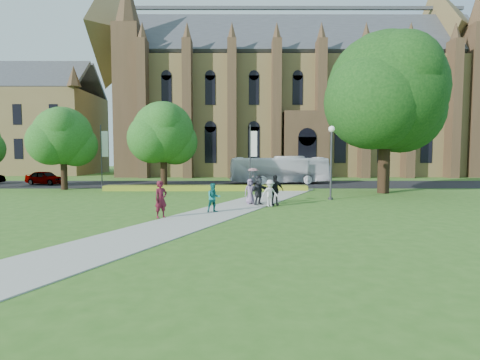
{
  "coord_description": "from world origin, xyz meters",
  "views": [
    {
      "loc": [
        0.96,
        -20.05,
        3.26
      ],
      "look_at": [
        1.02,
        3.72,
        1.6
      ],
      "focal_mm": 28.0,
      "sensor_mm": 36.0,
      "label": 1
    }
  ],
  "objects_px": {
    "streetlamp": "(331,153)",
    "large_tree": "(386,92)",
    "tour_coach": "(279,170)",
    "car_0": "(45,178)",
    "pedestrian_0": "(161,199)"
  },
  "relations": [
    {
      "from": "large_tree",
      "to": "tour_coach",
      "type": "height_order",
      "value": "large_tree"
    },
    {
      "from": "streetlamp",
      "to": "large_tree",
      "type": "bearing_deg",
      "value": 39.29
    },
    {
      "from": "streetlamp",
      "to": "large_tree",
      "type": "relative_size",
      "value": 0.4
    },
    {
      "from": "car_0",
      "to": "tour_coach",
      "type": "bearing_deg",
      "value": -69.28
    },
    {
      "from": "streetlamp",
      "to": "tour_coach",
      "type": "bearing_deg",
      "value": 98.5
    },
    {
      "from": "tour_coach",
      "to": "car_0",
      "type": "height_order",
      "value": "tour_coach"
    },
    {
      "from": "large_tree",
      "to": "car_0",
      "type": "height_order",
      "value": "large_tree"
    },
    {
      "from": "streetlamp",
      "to": "large_tree",
      "type": "xyz_separation_m",
      "value": [
        5.5,
        4.5,
        5.07
      ]
    },
    {
      "from": "streetlamp",
      "to": "car_0",
      "type": "xyz_separation_m",
      "value": [
        -27.08,
        13.01,
        -2.55
      ]
    },
    {
      "from": "streetlamp",
      "to": "pedestrian_0",
      "type": "height_order",
      "value": "streetlamp"
    },
    {
      "from": "large_tree",
      "to": "streetlamp",
      "type": "bearing_deg",
      "value": -140.71
    },
    {
      "from": "streetlamp",
      "to": "large_tree",
      "type": "height_order",
      "value": "large_tree"
    },
    {
      "from": "car_0",
      "to": "pedestrian_0",
      "type": "height_order",
      "value": "pedestrian_0"
    },
    {
      "from": "large_tree",
      "to": "car_0",
      "type": "bearing_deg",
      "value": 165.37
    },
    {
      "from": "pedestrian_0",
      "to": "tour_coach",
      "type": "bearing_deg",
      "value": 26.35
    }
  ]
}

